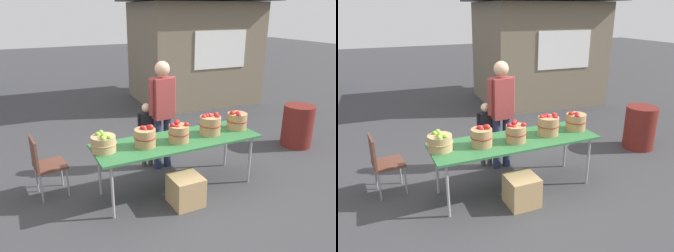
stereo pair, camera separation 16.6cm
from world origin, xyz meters
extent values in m
plane|color=#38383A|center=(0.00, 0.00, 0.00)|extent=(40.00, 40.00, 0.00)
cube|color=#2D6B38|center=(0.00, 0.00, 0.73)|extent=(2.30, 0.76, 0.03)
cylinder|color=#99999E|center=(-1.03, -0.30, 0.36)|extent=(0.04, 0.04, 0.72)
cylinder|color=#99999E|center=(1.03, -0.30, 0.36)|extent=(0.04, 0.04, 0.72)
cylinder|color=#99999E|center=(-1.03, 0.30, 0.36)|extent=(0.04, 0.04, 0.72)
cylinder|color=#99999E|center=(1.03, 0.30, 0.36)|extent=(0.04, 0.04, 0.72)
cylinder|color=tan|center=(-1.01, 0.06, 0.85)|extent=(0.31, 0.31, 0.20)
torus|color=tan|center=(-1.01, 0.06, 0.86)|extent=(0.33, 0.33, 0.01)
sphere|color=#7AA833|center=(-1.01, 0.02, 0.97)|extent=(0.07, 0.07, 0.07)
sphere|color=#9EC647|center=(-0.95, 0.08, 0.94)|extent=(0.07, 0.07, 0.07)
sphere|color=#7AA833|center=(-0.96, -0.05, 0.96)|extent=(0.07, 0.07, 0.07)
sphere|color=#7AA833|center=(-1.06, 0.13, 0.96)|extent=(0.07, 0.07, 0.07)
sphere|color=#7AA833|center=(-1.00, 0.18, 0.96)|extent=(0.07, 0.07, 0.07)
sphere|color=#8CB738|center=(-1.02, 0.03, 0.95)|extent=(0.07, 0.07, 0.07)
sphere|color=#8CB738|center=(-1.03, -0.05, 0.96)|extent=(0.08, 0.08, 0.08)
cylinder|color=#A87F51|center=(-0.48, -0.02, 0.87)|extent=(0.27, 0.27, 0.23)
torus|color=maroon|center=(-0.48, -0.02, 0.88)|extent=(0.29, 0.29, 0.01)
sphere|color=maroon|center=(-0.50, -0.01, 0.99)|extent=(0.07, 0.07, 0.07)
sphere|color=maroon|center=(-0.42, 0.01, 0.99)|extent=(0.07, 0.07, 0.07)
sphere|color=#B22319|center=(-0.48, -0.03, 0.98)|extent=(0.08, 0.08, 0.08)
sphere|color=#B22319|center=(-0.41, -0.04, 1.01)|extent=(0.08, 0.08, 0.08)
sphere|color=#B22319|center=(-0.50, 0.02, 0.99)|extent=(0.07, 0.07, 0.07)
sphere|color=maroon|center=(-0.44, -0.03, 0.99)|extent=(0.07, 0.07, 0.07)
cylinder|color=#A87F51|center=(-0.02, -0.07, 0.86)|extent=(0.27, 0.27, 0.23)
torus|color=maroon|center=(-0.02, -0.07, 0.88)|extent=(0.29, 0.29, 0.01)
sphere|color=#B22319|center=(0.07, -0.12, 0.99)|extent=(0.07, 0.07, 0.07)
sphere|color=maroon|center=(-0.11, -0.06, 0.99)|extent=(0.08, 0.08, 0.08)
sphere|color=maroon|center=(-0.03, 0.00, 0.97)|extent=(0.07, 0.07, 0.07)
sphere|color=maroon|center=(-0.01, 0.01, 1.00)|extent=(0.08, 0.08, 0.08)
sphere|color=maroon|center=(-0.03, -0.02, 1.00)|extent=(0.07, 0.07, 0.07)
sphere|color=#B22319|center=(-0.06, -0.10, 0.97)|extent=(0.07, 0.07, 0.07)
cylinder|color=#A87F51|center=(0.51, -0.01, 0.88)|extent=(0.30, 0.30, 0.26)
torus|color=maroon|center=(0.51, -0.01, 0.89)|extent=(0.32, 0.32, 0.01)
sphere|color=maroon|center=(0.47, 0.03, 1.01)|extent=(0.08, 0.08, 0.08)
sphere|color=maroon|center=(0.59, -0.06, 1.00)|extent=(0.08, 0.08, 0.08)
sphere|color=#B22319|center=(0.61, 0.01, 1.02)|extent=(0.07, 0.07, 0.07)
sphere|color=#B22319|center=(0.42, 0.01, 1.01)|extent=(0.08, 0.08, 0.08)
sphere|color=maroon|center=(0.52, 0.00, 1.00)|extent=(0.07, 0.07, 0.07)
sphere|color=maroon|center=(0.51, 0.03, 1.02)|extent=(0.08, 0.08, 0.08)
cylinder|color=#A87F51|center=(0.99, 0.01, 0.87)|extent=(0.29, 0.29, 0.24)
torus|color=maroon|center=(0.99, 0.01, 0.88)|extent=(0.31, 0.31, 0.01)
sphere|color=#B22319|center=(0.90, 0.01, 1.00)|extent=(0.08, 0.08, 0.08)
sphere|color=maroon|center=(0.94, -0.08, 0.98)|extent=(0.07, 0.07, 0.07)
sphere|color=maroon|center=(0.95, 0.06, 0.99)|extent=(0.07, 0.07, 0.07)
sphere|color=#B22319|center=(0.99, 0.00, 0.98)|extent=(0.08, 0.08, 0.08)
cylinder|color=#262D4C|center=(0.19, 0.72, 0.42)|extent=(0.12, 0.12, 0.84)
cylinder|color=#262D4C|center=(0.02, 0.71, 0.42)|extent=(0.12, 0.12, 0.84)
cube|color=maroon|center=(0.10, 0.71, 1.15)|extent=(0.32, 0.24, 0.63)
sphere|color=tan|center=(0.10, 0.71, 1.60)|extent=(0.23, 0.23, 0.23)
cylinder|color=maroon|center=(0.29, 0.72, 1.18)|extent=(0.09, 0.09, 0.56)
cylinder|color=maroon|center=(-0.08, 0.70, 1.18)|extent=(0.09, 0.09, 0.56)
cylinder|color=#3F3F3F|center=(-0.06, 0.84, 0.26)|extent=(0.08, 0.08, 0.52)
cylinder|color=#3F3F3F|center=(-0.16, 0.86, 0.26)|extent=(0.08, 0.08, 0.52)
cube|color=black|center=(-0.11, 0.85, 0.71)|extent=(0.22, 0.18, 0.39)
sphere|color=beige|center=(-0.11, 0.85, 0.99)|extent=(0.14, 0.14, 0.14)
cylinder|color=black|center=(0.00, 0.83, 0.73)|extent=(0.05, 0.05, 0.34)
cylinder|color=black|center=(-0.22, 0.88, 0.73)|extent=(0.05, 0.05, 0.34)
cube|color=#726651|center=(2.68, 4.27, 1.30)|extent=(3.12, 2.55, 2.60)
cube|color=white|center=(2.75, 3.06, 1.50)|extent=(1.40, 0.11, 0.90)
cube|color=brown|center=(-1.62, 0.61, 0.44)|extent=(0.44, 0.44, 0.04)
cube|color=brown|center=(-1.80, 0.59, 0.66)|extent=(0.07, 0.40, 0.40)
cylinder|color=gray|center=(-1.44, 0.46, 0.21)|extent=(0.02, 0.02, 0.42)
cylinder|color=gray|center=(-1.47, 0.80, 0.21)|extent=(0.02, 0.02, 0.42)
cylinder|color=gray|center=(-1.77, 0.43, 0.21)|extent=(0.02, 0.02, 0.42)
cylinder|color=gray|center=(-1.81, 0.76, 0.21)|extent=(0.02, 0.02, 0.42)
cylinder|color=maroon|center=(2.73, 0.43, 0.39)|extent=(0.55, 0.55, 0.78)
cube|color=tan|center=(-0.09, -0.40, 0.20)|extent=(0.40, 0.40, 0.40)
camera|label=1|loc=(-1.94, -3.69, 2.43)|focal=35.24mm
camera|label=2|loc=(-1.79, -3.76, 2.43)|focal=35.24mm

